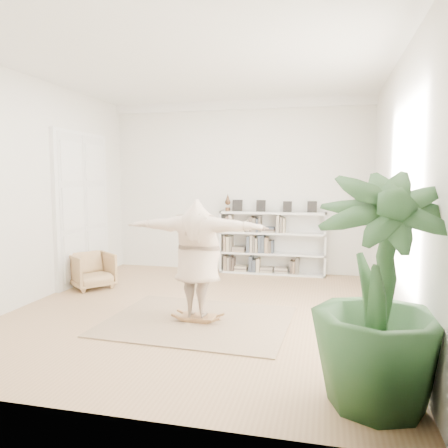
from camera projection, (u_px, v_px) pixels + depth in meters
The scene contains 9 objects.
floor at pixel (199, 310), 6.60m from camera, with size 6.00×6.00×0.00m, color #9E7952.
room_shell at pixel (239, 105), 9.08m from camera, with size 6.00×6.00×6.00m.
doors at pixel (83, 209), 8.33m from camera, with size 0.09×1.78×2.92m.
bookshelf at pixel (272, 244), 9.09m from camera, with size 2.20×0.35×1.64m.
armchair at pixel (92, 270), 7.94m from camera, with size 0.69×0.71×0.64m, color tan.
rug at pixel (198, 321), 6.09m from camera, with size 2.50×2.00×0.02m, color tan.
rocker_board at pixel (198, 317), 6.08m from camera, with size 0.49×0.31×0.10m.
person at pixel (198, 256), 5.99m from camera, with size 2.00×0.54×1.63m, color #CBB098.
houseplant at pixel (380, 291), 3.75m from camera, with size 1.15×1.15×2.06m, color #274C26.
Camera 1 is at (1.84, -6.17, 1.99)m, focal length 35.00 mm.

